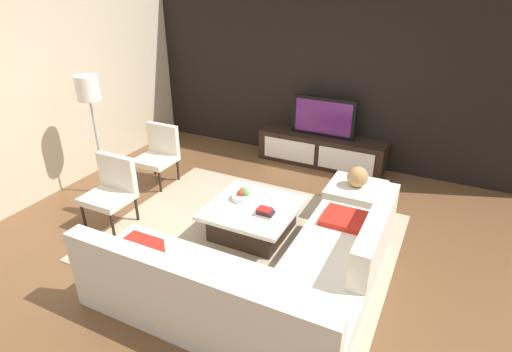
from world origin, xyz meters
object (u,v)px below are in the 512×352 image
Objects in this scene: ottoman at (355,200)px; book_stack at (265,212)px; coffee_table at (253,219)px; accent_chair_near at (112,187)px; fruit_bowl at (243,195)px; television at (324,117)px; floor_lamp at (89,97)px; decorative_ball at (358,177)px; accent_chair_far at (159,151)px; media_console at (321,150)px; sectional_couch at (263,279)px.

book_stack is at bearing -123.97° from ottoman.
coffee_table is 1.79m from accent_chair_near.
fruit_bowl reaches higher than ottoman.
floor_lamp is (-2.49, -2.30, 0.60)m from television.
decorative_ball is 1.37× the size of book_stack.
television reaches higher than book_stack.
book_stack is at bearing -19.93° from accent_chair_far.
decorative_ball is at bearing 38.06° from fruit_bowl.
ottoman is at bearing 0.00° from decorative_ball.
floor_lamp is 8.66× the size of book_stack.
floor_lamp reaches higher than media_console.
sectional_couch reaches higher than fruit_bowl.
accent_chair_near is at bearing -150.19° from decorative_ball.
book_stack reaches higher than coffee_table.
coffee_table is at bearing 7.58° from accent_chair_near.
accent_chair_far is at bearing -140.42° from television.
media_console is 2.93× the size of ottoman.
accent_chair_far is (-2.88, -0.36, 0.29)m from ottoman.
media_console is 2.30m from coffee_table.
accent_chair_far is 2.90m from decorative_ball.
decorative_ball reaches higher than ottoman.
floor_lamp is 3.73m from ottoman.
ottoman is (0.89, -1.28, -0.62)m from television.
sectional_couch is at bearing -18.51° from floor_lamp.
floor_lamp is 2.42× the size of ottoman.
television is at bearing 39.75° from accent_chair_far.
book_stack is at bearing 2.36° from accent_chair_near.
decorative_ball is (0.00, 0.00, 0.33)m from ottoman.
accent_chair_far reaches higher than media_console.
floor_lamp is (-0.69, 0.51, 0.93)m from accent_chair_near.
media_console is 1.58m from decorative_ball.
sectional_couch is at bearing -65.95° from book_stack.
sectional_couch is 3.02m from accent_chair_far.
accent_chair_far is 3.24× the size of decorative_ball.
fruit_bowl is at bearing -97.32° from media_console.
floor_lamp is 6.30× the size of decorative_ball.
floor_lamp reaches higher than decorative_ball.
sectional_couch is at bearing -100.28° from decorative_ball.
ottoman is at bearing 20.38° from accent_chair_near.
television is at bearing 90.00° from media_console.
ottoman is at bearing 7.39° from accent_chair_far.
media_console is at bearing 124.84° from ottoman.
accent_chair_far is at bearing -172.78° from decorative_ball.
television is at bearing 82.69° from fruit_bowl.
television is 1.17× the size of accent_chair_far.
fruit_bowl is 0.46m from book_stack.
media_console is 7.65× the size of decorative_ball.
television is at bearing 124.83° from ottoman.
accent_chair_far reaches higher than decorative_ball.
ottoman is (0.99, 1.02, -0.00)m from coffee_table.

